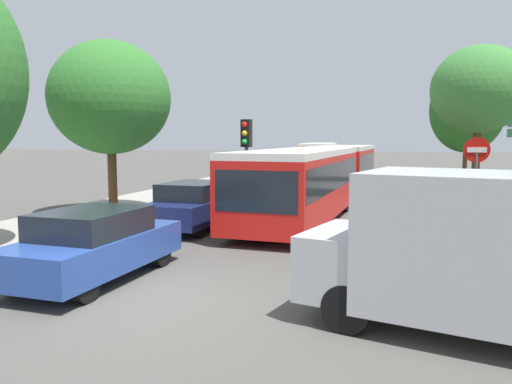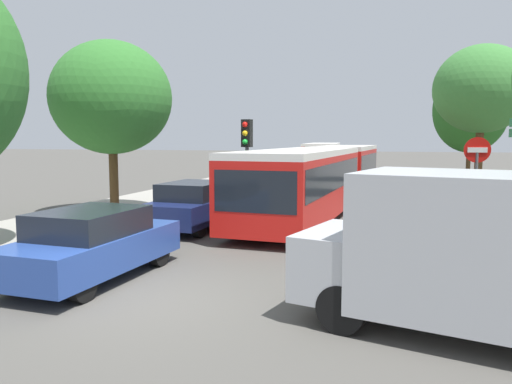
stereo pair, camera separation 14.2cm
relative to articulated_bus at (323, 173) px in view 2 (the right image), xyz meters
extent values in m
plane|color=#4F4C47|center=(-1.38, -12.10, -1.40)|extent=(200.00, 200.00, 0.00)
cube|color=#9E998E|center=(-7.80, 4.40, -1.33)|extent=(3.20, 43.00, 0.14)
cube|color=red|center=(-0.23, -3.51, -0.15)|extent=(3.02, 9.24, 1.96)
cube|color=black|center=(-0.23, -3.51, 0.20)|extent=(3.02, 8.87, 0.86)
cube|color=silver|center=(-0.23, -3.51, 0.93)|extent=(3.02, 9.24, 0.19)
cube|color=red|center=(0.33, 5.09, -0.15)|extent=(2.84, 6.37, 1.96)
cube|color=black|center=(0.33, 5.09, 0.20)|extent=(2.84, 6.12, 0.86)
cube|color=silver|center=(0.33, 5.09, 0.93)|extent=(2.84, 6.37, 0.19)
cylinder|color=black|center=(0.10, 1.51, -0.15)|extent=(1.86, 1.07, 1.81)
cube|color=black|center=(-0.52, -8.01, 0.08)|extent=(2.15, 0.23, 1.05)
cylinder|color=black|center=(0.61, -6.48, -0.92)|extent=(0.35, 0.97, 0.96)
cylinder|color=black|center=(-1.44, -6.35, -0.92)|extent=(0.35, 0.97, 0.96)
cylinder|color=black|center=(0.98, -0.67, -0.92)|extent=(0.35, 0.97, 0.96)
cylinder|color=black|center=(-1.06, -0.54, -0.92)|extent=(0.35, 0.97, 0.96)
cylinder|color=black|center=(1.35, 5.02, -0.92)|extent=(0.35, 0.97, 0.96)
cylinder|color=black|center=(-0.70, 5.16, -0.92)|extent=(0.35, 0.97, 0.96)
cube|color=red|center=(-3.00, 20.90, -0.17)|extent=(3.34, 11.24, 1.93)
cube|color=black|center=(-3.00, 20.90, 0.18)|extent=(3.32, 10.69, 0.81)
cube|color=silver|center=(-3.00, 20.90, 0.89)|extent=(3.34, 11.24, 0.19)
cylinder|color=black|center=(-4.32, 24.46, -0.91)|extent=(0.37, 0.98, 0.96)
cylinder|color=black|center=(-2.27, 24.62, -0.91)|extent=(0.37, 0.98, 0.96)
cylinder|color=black|center=(-3.76, 17.50, -0.91)|extent=(0.37, 0.98, 0.96)
cylinder|color=black|center=(-1.70, 17.67, -0.91)|extent=(0.37, 0.98, 0.96)
cube|color=#284799|center=(-2.94, -11.24, -0.82)|extent=(1.94, 4.12, 0.65)
cube|color=black|center=(-2.94, -11.34, -0.24)|extent=(1.69, 2.20, 0.50)
cylinder|color=black|center=(-3.58, -9.91, -1.09)|extent=(0.25, 0.63, 0.61)
cylinder|color=black|center=(-2.15, -10.00, -1.09)|extent=(0.25, 0.63, 0.61)
cylinder|color=black|center=(-3.73, -12.49, -1.09)|extent=(0.25, 0.63, 0.61)
cylinder|color=black|center=(-2.30, -12.57, -1.09)|extent=(0.25, 0.63, 0.61)
cube|color=navy|center=(-3.16, -5.46, -0.80)|extent=(2.00, 4.24, 0.67)
cube|color=black|center=(-3.17, -5.56, -0.21)|extent=(1.74, 2.26, 0.51)
cylinder|color=black|center=(-3.82, -4.09, -1.08)|extent=(0.25, 0.64, 0.63)
cylinder|color=black|center=(-2.35, -4.18, -1.08)|extent=(0.25, 0.64, 0.63)
cylinder|color=black|center=(-3.98, -6.74, -1.08)|extent=(0.25, 0.64, 0.63)
cylinder|color=black|center=(-2.50, -6.83, -1.08)|extent=(0.25, 0.64, 0.63)
cube|color=#B7BABF|center=(-3.07, 0.47, -0.82)|extent=(1.93, 4.09, 0.65)
cube|color=black|center=(-3.08, 0.37, -0.25)|extent=(1.68, 2.18, 0.50)
cylinder|color=black|center=(-3.71, 1.79, -1.09)|extent=(0.24, 0.62, 0.61)
cylinder|color=black|center=(-2.29, 1.71, -1.09)|extent=(0.24, 0.62, 0.61)
cylinder|color=black|center=(-3.86, -0.77, -1.09)|extent=(0.24, 0.62, 0.61)
cylinder|color=black|center=(-2.44, -0.85, -1.09)|extent=(0.24, 0.62, 0.61)
cube|color=#236638|center=(-3.15, 5.90, -0.78)|extent=(2.09, 4.44, 0.70)
cube|color=black|center=(-3.15, 5.80, -0.16)|extent=(1.82, 2.37, 0.54)
cylinder|color=black|center=(-3.84, 7.33, -1.06)|extent=(0.27, 0.67, 0.66)
cylinder|color=black|center=(-2.30, 7.24, -1.06)|extent=(0.27, 0.67, 0.66)
cylinder|color=black|center=(-4.00, 4.56, -1.06)|extent=(0.27, 0.67, 0.66)
cylinder|color=black|center=(-2.46, 4.47, -1.06)|extent=(0.27, 0.67, 0.66)
cube|color=#B7BABF|center=(1.94, -11.82, -0.56)|extent=(1.34, 2.06, 1.00)
cylinder|color=black|center=(2.12, -12.73, -1.04)|extent=(0.76, 0.41, 0.72)
cylinder|color=black|center=(2.53, -11.10, -1.04)|extent=(0.76, 0.41, 0.72)
cylinder|color=#56595E|center=(-1.93, -4.03, 0.30)|extent=(0.12, 0.12, 3.40)
cube|color=black|center=(-1.93, -4.03, 1.55)|extent=(0.36, 0.29, 0.90)
sphere|color=red|center=(-1.95, -4.17, 1.83)|extent=(0.18, 0.18, 0.18)
sphere|color=#EAAD14|center=(-1.95, -4.17, 1.55)|extent=(0.18, 0.18, 0.18)
sphere|color=green|center=(-1.95, -4.17, 1.27)|extent=(0.18, 0.18, 0.18)
cylinder|color=#56595E|center=(4.93, -4.89, -0.20)|extent=(0.08, 0.08, 2.40)
cylinder|color=red|center=(4.93, -4.89, 1.07)|extent=(0.70, 0.03, 0.70)
cube|color=white|center=(4.93, -4.91, 1.07)|extent=(0.50, 0.04, 0.14)
cylinder|color=#51381E|center=(-7.15, -3.63, -0.04)|extent=(0.32, 0.32, 2.72)
ellipsoid|color=#33752D|center=(-7.15, -3.63, 2.84)|extent=(4.32, 4.32, 4.05)
cylinder|color=#51381E|center=(6.33, 4.42, 0.35)|extent=(0.34, 0.34, 3.50)
ellipsoid|color=#3D7F38|center=(6.33, 4.42, 3.55)|extent=(4.17, 4.17, 3.86)
cylinder|color=#51381E|center=(7.04, 13.22, -0.12)|extent=(0.26, 0.26, 2.56)
ellipsoid|color=#286623|center=(7.04, 13.22, 3.11)|extent=(4.41, 4.41, 5.20)
ellipsoid|color=#1E561E|center=(6.72, 12.92, 2.33)|extent=(2.64, 2.64, 2.86)
camera|label=1|loc=(2.68, -19.76, 1.39)|focal=35.00mm
camera|label=2|loc=(2.81, -19.72, 1.39)|focal=35.00mm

